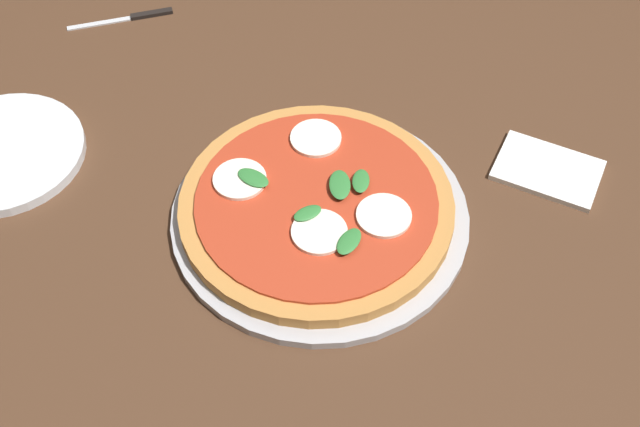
% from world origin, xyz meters
% --- Properties ---
extents(ground_plane, '(6.00, 6.00, 0.00)m').
position_xyz_m(ground_plane, '(0.00, 0.00, 0.00)').
color(ground_plane, '#2D2B28').
extents(dining_table, '(1.60, 1.10, 0.74)m').
position_xyz_m(dining_table, '(0.00, 0.00, 0.66)').
color(dining_table, '#4C301E').
rests_on(dining_table, ground_plane).
extents(serving_tray, '(0.36, 0.36, 0.01)m').
position_xyz_m(serving_tray, '(0.04, -0.05, 0.75)').
color(serving_tray, '#B2B2B7').
rests_on(serving_tray, dining_table).
extents(pizza, '(0.33, 0.33, 0.03)m').
position_xyz_m(pizza, '(0.04, -0.05, 0.76)').
color(pizza, '#C6843F').
rests_on(pizza, serving_tray).
extents(plate_white, '(0.21, 0.21, 0.01)m').
position_xyz_m(plate_white, '(-0.38, 0.04, 0.75)').
color(plate_white, white).
rests_on(plate_white, dining_table).
extents(napkin, '(0.15, 0.13, 0.01)m').
position_xyz_m(napkin, '(0.33, 0.04, 0.74)').
color(napkin, white).
rests_on(napkin, dining_table).
extents(knife, '(0.16, 0.06, 0.01)m').
position_xyz_m(knife, '(-0.27, 0.33, 0.74)').
color(knife, black).
rests_on(knife, dining_table).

